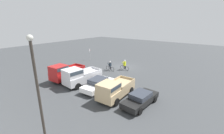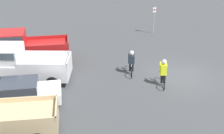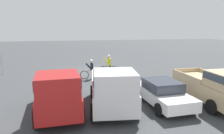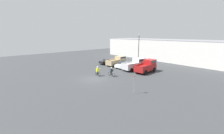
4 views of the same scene
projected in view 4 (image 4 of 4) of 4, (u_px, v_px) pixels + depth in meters
ground_plane at (95, 79)px, 24.60m from camera, size 80.00×80.00×0.00m
warehouse_building at (175, 50)px, 41.56m from camera, size 43.20×10.25×5.69m
sedan_0 at (108, 61)px, 36.84m from camera, size 2.19×4.53×1.28m
pickup_truck_0 at (117, 61)px, 35.02m from camera, size 2.37×5.00×2.07m
sedan_1 at (124, 64)px, 32.65m from camera, size 2.29×4.59×1.39m
pickup_truck_1 at (135, 64)px, 30.66m from camera, size 2.67×5.12×2.30m
pickup_truck_2 at (147, 66)px, 28.79m from camera, size 2.46×5.03×2.33m
cyclist_0 at (112, 72)px, 25.96m from camera, size 1.84×0.49×1.64m
cyclist_1 at (98, 71)px, 26.12m from camera, size 1.76×0.49×1.74m
fire_lane_sign at (134, 82)px, 18.27m from camera, size 0.08×0.30×2.47m
lamppost at (139, 46)px, 39.31m from camera, size 0.36×0.36×7.14m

